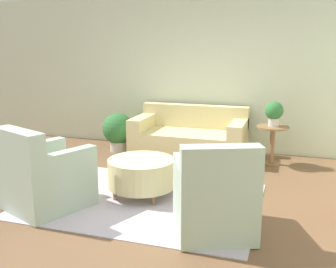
{
  "coord_description": "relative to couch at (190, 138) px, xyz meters",
  "views": [
    {
      "loc": [
        1.73,
        -4.3,
        1.91
      ],
      "look_at": [
        0.15,
        0.55,
        0.75
      ],
      "focal_mm": 42.0,
      "sensor_mm": 36.0,
      "label": 1
    }
  ],
  "objects": [
    {
      "name": "ground_plane",
      "position": [
        -0.01,
        -2.21,
        -0.31
      ],
      "size": [
        16.0,
        16.0,
        0.0
      ],
      "primitive_type": "plane",
      "color": "brown"
    },
    {
      "name": "wall_back",
      "position": [
        -0.01,
        0.6,
        1.09
      ],
      "size": [
        9.5,
        0.12,
        2.8
      ],
      "color": "beige",
      "rests_on": "ground_plane"
    },
    {
      "name": "rug",
      "position": [
        -0.01,
        -2.21,
        -0.31
      ],
      "size": [
        2.84,
        2.08,
        0.01
      ],
      "color": "#BCB2C1",
      "rests_on": "ground_plane"
    },
    {
      "name": "couch",
      "position": [
        0.0,
        0.0,
        0.0
      ],
      "size": [
        1.95,
        0.99,
        0.85
      ],
      "color": "beige",
      "rests_on": "ground_plane"
    },
    {
      "name": "armchair_left",
      "position": [
        -1.03,
        -2.8,
        0.07
      ],
      "size": [
        1.03,
        1.1,
        0.99
      ],
      "color": "#9EB29E",
      "rests_on": "rug"
    },
    {
      "name": "armchair_right",
      "position": [
        1.0,
        -2.8,
        0.07
      ],
      "size": [
        1.03,
        1.1,
        0.99
      ],
      "color": "#9EB29E",
      "rests_on": "rug"
    },
    {
      "name": "ottoman_table",
      "position": [
        -0.09,
        -2.06,
        -0.0
      ],
      "size": [
        0.86,
        0.86,
        0.48
      ],
      "color": "beige",
      "rests_on": "rug"
    },
    {
      "name": "side_table",
      "position": [
        1.41,
        -0.12,
        0.12
      ],
      "size": [
        0.51,
        0.51,
        0.64
      ],
      "color": "olive",
      "rests_on": "ground_plane"
    },
    {
      "name": "potted_plant_on_side_table",
      "position": [
        1.41,
        -0.12,
        0.56
      ],
      "size": [
        0.29,
        0.29,
        0.4
      ],
      "color": "beige",
      "rests_on": "side_table"
    },
    {
      "name": "potted_plant_floor",
      "position": [
        -1.32,
        -0.12,
        0.08
      ],
      "size": [
        0.57,
        0.57,
        0.7
      ],
      "color": "beige",
      "rests_on": "ground_plane"
    }
  ]
}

